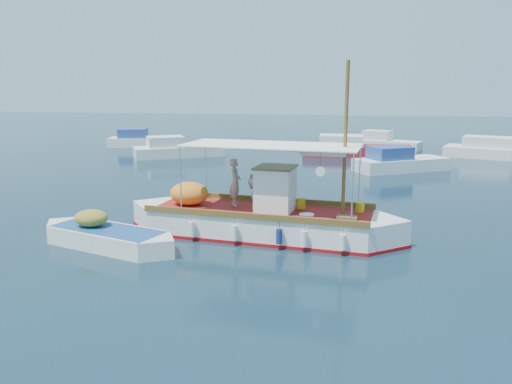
# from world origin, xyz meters

# --- Properties ---
(ground) EXTENTS (160.00, 160.00, 0.00)m
(ground) POSITION_xyz_m (0.00, 0.00, 0.00)
(ground) COLOR black
(ground) RESTS_ON ground
(fishing_caique) EXTENTS (10.42, 3.64, 6.38)m
(fishing_caique) POSITION_xyz_m (-0.62, 0.14, 0.56)
(fishing_caique) COLOR white
(fishing_caique) RESTS_ON ground
(dinghy) EXTENTS (5.41, 2.71, 1.38)m
(dinghy) POSITION_xyz_m (-5.48, -2.17, 0.29)
(dinghy) COLOR white
(dinghy) RESTS_ON ground
(bg_boat_nw) EXTENTS (7.01, 5.48, 1.80)m
(bg_boat_nw) POSITION_xyz_m (-10.85, 19.33, 0.49)
(bg_boat_nw) COLOR silver
(bg_boat_nw) RESTS_ON ground
(bg_boat_n) EXTENTS (8.35, 2.92, 1.80)m
(bg_boat_n) POSITION_xyz_m (2.62, 22.66, 0.49)
(bg_boat_n) COLOR maroon
(bg_boat_n) RESTS_ON ground
(bg_boat_ne) EXTENTS (6.34, 5.05, 1.80)m
(bg_boat_ne) POSITION_xyz_m (5.52, 15.85, 0.49)
(bg_boat_ne) COLOR silver
(bg_boat_ne) RESTS_ON ground
(bg_boat_e) EXTENTS (9.04, 5.33, 1.80)m
(bg_boat_e) POSITION_xyz_m (13.63, 23.16, 0.49)
(bg_boat_e) COLOR silver
(bg_boat_e) RESTS_ON ground
(bg_boat_far_w) EXTENTS (6.46, 3.71, 1.80)m
(bg_boat_far_w) POSITION_xyz_m (-16.36, 25.29, 0.49)
(bg_boat_far_w) COLOR silver
(bg_boat_far_w) RESTS_ON ground
(bg_boat_far_n) EXTENTS (5.97, 3.88, 1.80)m
(bg_boat_far_n) POSITION_xyz_m (5.23, 27.18, 0.49)
(bg_boat_far_n) COLOR silver
(bg_boat_far_n) RESTS_ON ground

